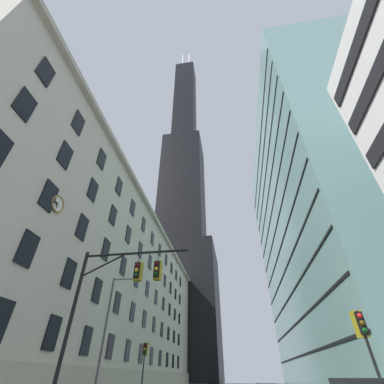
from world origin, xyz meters
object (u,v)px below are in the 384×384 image
(traffic_light_near_right, at_px, (362,329))
(traffic_light_far_left, at_px, (145,352))
(traffic_signal_mast, at_px, (119,288))
(street_lamppost, at_px, (110,321))

(traffic_light_near_right, xyz_separation_m, traffic_light_far_left, (-14.04, 13.85, 0.23))
(traffic_signal_mast, xyz_separation_m, street_lamppost, (-4.33, 8.78, -0.12))
(traffic_light_near_right, bearing_deg, traffic_light_far_left, 135.39)
(traffic_light_near_right, xyz_separation_m, street_lamppost, (-15.81, 9.10, 2.17))
(traffic_signal_mast, bearing_deg, traffic_light_far_left, 100.70)
(street_lamppost, bearing_deg, traffic_signal_mast, -63.76)
(traffic_light_near_right, relative_size, street_lamppost, 0.42)
(street_lamppost, bearing_deg, traffic_light_far_left, 69.52)
(traffic_light_far_left, xyz_separation_m, street_lamppost, (-1.77, -4.75, 1.94))
(traffic_light_far_left, height_order, street_lamppost, street_lamppost)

